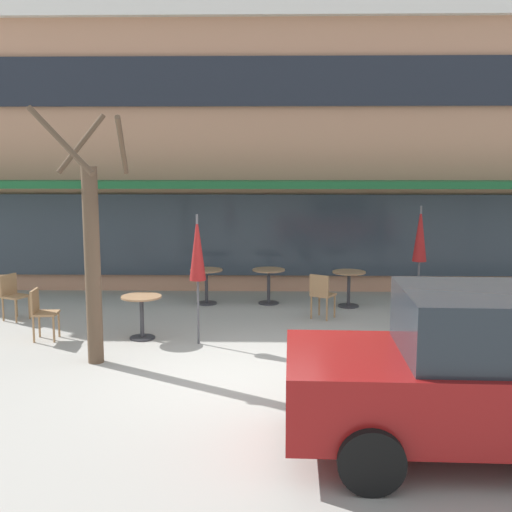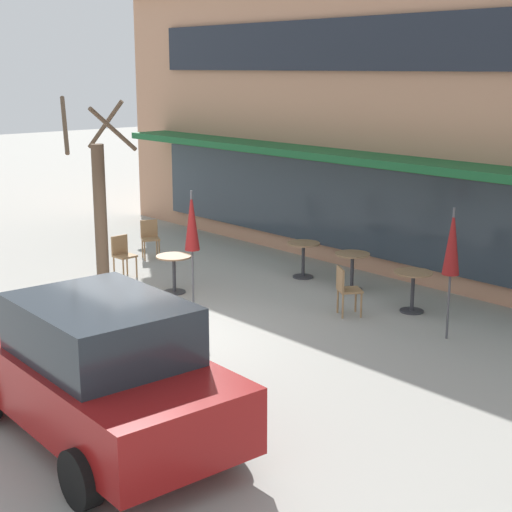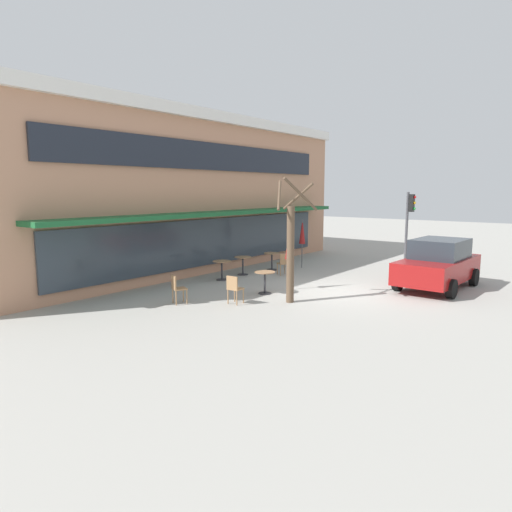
% 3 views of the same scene
% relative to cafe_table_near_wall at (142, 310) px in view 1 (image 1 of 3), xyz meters
% --- Properties ---
extents(ground_plane, '(80.00, 80.00, 0.00)m').
position_rel_cafe_table_near_wall_xyz_m(ground_plane, '(1.78, -1.87, -0.52)').
color(ground_plane, '#9E9B93').
extents(building_facade, '(18.72, 9.10, 6.73)m').
position_rel_cafe_table_near_wall_xyz_m(building_facade, '(1.78, 8.09, 2.85)').
color(building_facade, tan).
rests_on(building_facade, ground).
extents(cafe_table_near_wall, '(0.70, 0.70, 0.76)m').
position_rel_cafe_table_near_wall_xyz_m(cafe_table_near_wall, '(0.00, 0.00, 0.00)').
color(cafe_table_near_wall, '#333338').
rests_on(cafe_table_near_wall, ground).
extents(cafe_table_streetside, '(0.70, 0.70, 0.76)m').
position_rel_cafe_table_near_wall_xyz_m(cafe_table_streetside, '(0.86, 2.75, 0.00)').
color(cafe_table_streetside, '#333338').
rests_on(cafe_table_streetside, ground).
extents(cafe_table_by_tree, '(0.70, 0.70, 0.76)m').
position_rel_cafe_table_near_wall_xyz_m(cafe_table_by_tree, '(3.90, 2.55, 0.00)').
color(cafe_table_by_tree, '#333338').
rests_on(cafe_table_by_tree, ground).
extents(cafe_table_mid_patio, '(0.70, 0.70, 0.76)m').
position_rel_cafe_table_near_wall_xyz_m(cafe_table_mid_patio, '(2.20, 2.80, 0.00)').
color(cafe_table_mid_patio, '#333338').
rests_on(cafe_table_mid_patio, ground).
extents(patio_umbrella_green_folded, '(0.28, 0.28, 2.20)m').
position_rel_cafe_table_near_wall_xyz_m(patio_umbrella_green_folded, '(1.02, -0.29, 1.11)').
color(patio_umbrella_green_folded, '#4C4C51').
rests_on(patio_umbrella_green_folded, ground).
extents(patio_umbrella_cream_folded, '(0.28, 0.28, 2.20)m').
position_rel_cafe_table_near_wall_xyz_m(patio_umbrella_cream_folded, '(5.19, 1.82, 1.11)').
color(patio_umbrella_cream_folded, '#4C4C51').
rests_on(patio_umbrella_cream_folded, ground).
extents(cafe_chair_0, '(0.43, 0.43, 0.89)m').
position_rel_cafe_table_near_wall_xyz_m(cafe_chair_0, '(-1.72, -0.11, 0.01)').
color(cafe_chair_0, '#9E754C').
rests_on(cafe_chair_0, ground).
extents(cafe_chair_1, '(0.55, 0.55, 0.89)m').
position_rel_cafe_table_near_wall_xyz_m(cafe_chair_1, '(3.23, 1.47, 0.01)').
color(cafe_chair_1, '#9E754C').
rests_on(cafe_chair_1, ground).
extents(cafe_chair_2, '(0.53, 0.53, 0.89)m').
position_rel_cafe_table_near_wall_xyz_m(cafe_chair_2, '(-2.78, 1.29, 0.01)').
color(cafe_chair_2, '#9E754C').
rests_on(cafe_chair_2, ground).
extents(parked_sedan, '(4.26, 2.13, 1.76)m').
position_rel_cafe_table_near_wall_xyz_m(parked_sedan, '(4.55, -4.32, 0.36)').
color(parked_sedan, maroon).
rests_on(parked_sedan, ground).
extents(street_tree, '(1.38, 1.37, 3.86)m').
position_rel_cafe_table_near_wall_xyz_m(street_tree, '(-0.45, -1.34, 1.21)').
color(street_tree, brown).
rests_on(street_tree, ground).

